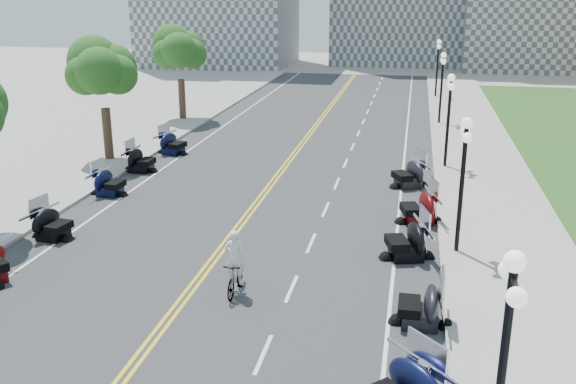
# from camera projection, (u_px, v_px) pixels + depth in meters

# --- Properties ---
(ground) EXTENTS (160.00, 160.00, 0.00)m
(ground) POSITION_uv_depth(u_px,v_px,m) (198.00, 281.00, 21.45)
(ground) COLOR gray
(road) EXTENTS (16.00, 90.00, 0.01)m
(road) POSITION_uv_depth(u_px,v_px,m) (265.00, 192.00, 30.79)
(road) COLOR #333335
(road) RESTS_ON ground
(centerline_yellow_a) EXTENTS (0.12, 90.00, 0.00)m
(centerline_yellow_a) POSITION_uv_depth(u_px,v_px,m) (263.00, 191.00, 30.81)
(centerline_yellow_a) COLOR yellow
(centerline_yellow_a) RESTS_ON road
(centerline_yellow_b) EXTENTS (0.12, 90.00, 0.00)m
(centerline_yellow_b) POSITION_uv_depth(u_px,v_px,m) (268.00, 192.00, 30.77)
(centerline_yellow_b) COLOR yellow
(centerline_yellow_b) RESTS_ON road
(edge_line_north) EXTENTS (0.12, 90.00, 0.00)m
(edge_line_north) POSITION_uv_depth(u_px,v_px,m) (400.00, 200.00, 29.61)
(edge_line_north) COLOR white
(edge_line_north) RESTS_ON road
(edge_line_south) EXTENTS (0.12, 90.00, 0.00)m
(edge_line_south) POSITION_uv_depth(u_px,v_px,m) (141.00, 184.00, 31.97)
(edge_line_south) COLOR white
(edge_line_south) RESTS_ON road
(lane_dash_5) EXTENTS (0.12, 2.00, 0.00)m
(lane_dash_5) POSITION_uv_depth(u_px,v_px,m) (263.00, 354.00, 17.11)
(lane_dash_5) COLOR white
(lane_dash_5) RESTS_ON road
(lane_dash_6) EXTENTS (0.12, 2.00, 0.00)m
(lane_dash_6) POSITION_uv_depth(u_px,v_px,m) (292.00, 289.00, 20.85)
(lane_dash_6) COLOR white
(lane_dash_6) RESTS_ON road
(lane_dash_7) EXTENTS (0.12, 2.00, 0.00)m
(lane_dash_7) POSITION_uv_depth(u_px,v_px,m) (311.00, 243.00, 24.59)
(lane_dash_7) COLOR white
(lane_dash_7) RESTS_ON road
(lane_dash_8) EXTENTS (0.12, 2.00, 0.00)m
(lane_dash_8) POSITION_uv_depth(u_px,v_px,m) (326.00, 209.00, 28.33)
(lane_dash_8) COLOR white
(lane_dash_8) RESTS_ON road
(lane_dash_9) EXTENTS (0.12, 2.00, 0.00)m
(lane_dash_9) POSITION_uv_depth(u_px,v_px,m) (337.00, 184.00, 32.07)
(lane_dash_9) COLOR white
(lane_dash_9) RESTS_ON road
(lane_dash_10) EXTENTS (0.12, 2.00, 0.00)m
(lane_dash_10) POSITION_uv_depth(u_px,v_px,m) (345.00, 163.00, 35.81)
(lane_dash_10) COLOR white
(lane_dash_10) RESTS_ON road
(lane_dash_11) EXTENTS (0.12, 2.00, 0.00)m
(lane_dash_11) POSITION_uv_depth(u_px,v_px,m) (353.00, 147.00, 39.55)
(lane_dash_11) COLOR white
(lane_dash_11) RESTS_ON road
(lane_dash_12) EXTENTS (0.12, 2.00, 0.00)m
(lane_dash_12) POSITION_uv_depth(u_px,v_px,m) (358.00, 133.00, 43.29)
(lane_dash_12) COLOR white
(lane_dash_12) RESTS_ON road
(lane_dash_13) EXTENTS (0.12, 2.00, 0.00)m
(lane_dash_13) POSITION_uv_depth(u_px,v_px,m) (363.00, 121.00, 47.03)
(lane_dash_13) COLOR white
(lane_dash_13) RESTS_ON road
(lane_dash_14) EXTENTS (0.12, 2.00, 0.00)m
(lane_dash_14) POSITION_uv_depth(u_px,v_px,m) (368.00, 112.00, 50.77)
(lane_dash_14) COLOR white
(lane_dash_14) RESTS_ON road
(lane_dash_15) EXTENTS (0.12, 2.00, 0.00)m
(lane_dash_15) POSITION_uv_depth(u_px,v_px,m) (371.00, 103.00, 54.51)
(lane_dash_15) COLOR white
(lane_dash_15) RESTS_ON road
(lane_dash_16) EXTENTS (0.12, 2.00, 0.00)m
(lane_dash_16) POSITION_uv_depth(u_px,v_px,m) (374.00, 96.00, 58.25)
(lane_dash_16) COLOR white
(lane_dash_16) RESTS_ON road
(lane_dash_17) EXTENTS (0.12, 2.00, 0.00)m
(lane_dash_17) POSITION_uv_depth(u_px,v_px,m) (377.00, 89.00, 61.99)
(lane_dash_17) COLOR white
(lane_dash_17) RESTS_ON road
(lane_dash_18) EXTENTS (0.12, 2.00, 0.00)m
(lane_dash_18) POSITION_uv_depth(u_px,v_px,m) (380.00, 84.00, 65.73)
(lane_dash_18) COLOR white
(lane_dash_18) RESTS_ON road
(lane_dash_19) EXTENTS (0.12, 2.00, 0.00)m
(lane_dash_19) POSITION_uv_depth(u_px,v_px,m) (382.00, 78.00, 69.47)
(lane_dash_19) COLOR white
(lane_dash_19) RESTS_ON road
(sidewalk_north) EXTENTS (5.00, 90.00, 0.15)m
(sidewalk_north) POSITION_uv_depth(u_px,v_px,m) (493.00, 204.00, 28.83)
(sidewalk_north) COLOR #9E9991
(sidewalk_north) RESTS_ON ground
(sidewalk_south) EXTENTS (5.00, 90.00, 0.15)m
(sidewalk_south) POSITION_uv_depth(u_px,v_px,m) (65.00, 178.00, 32.71)
(sidewalk_south) COLOR #9E9991
(sidewalk_south) RESTS_ON ground
(street_lamp_1) EXTENTS (0.50, 1.20, 4.90)m
(street_lamp_1) POSITION_uv_depth(u_px,v_px,m) (501.00, 378.00, 11.59)
(street_lamp_1) COLOR black
(street_lamp_1) RESTS_ON sidewalk_north
(street_lamp_2) EXTENTS (0.50, 1.20, 4.90)m
(street_lamp_2) POSITION_uv_depth(u_px,v_px,m) (462.00, 187.00, 22.81)
(street_lamp_2) COLOR black
(street_lamp_2) RESTS_ON sidewalk_north
(street_lamp_3) EXTENTS (0.50, 1.20, 4.90)m
(street_lamp_3) POSITION_uv_depth(u_px,v_px,m) (448.00, 121.00, 34.03)
(street_lamp_3) COLOR black
(street_lamp_3) RESTS_ON sidewalk_north
(street_lamp_4) EXTENTS (0.50, 1.20, 4.90)m
(street_lamp_4) POSITION_uv_depth(u_px,v_px,m) (441.00, 88.00, 45.25)
(street_lamp_4) COLOR black
(street_lamp_4) RESTS_ON sidewalk_north
(street_lamp_5) EXTENTS (0.50, 1.20, 4.90)m
(street_lamp_5) POSITION_uv_depth(u_px,v_px,m) (437.00, 68.00, 56.47)
(street_lamp_5) COLOR black
(street_lamp_5) RESTS_ON sidewalk_north
(tree_3) EXTENTS (4.80, 4.80, 9.20)m
(tree_3) POSITION_uv_depth(u_px,v_px,m) (103.00, 76.00, 34.94)
(tree_3) COLOR #235619
(tree_3) RESTS_ON sidewalk_south
(tree_4) EXTENTS (4.80, 4.80, 9.20)m
(tree_4) POSITION_uv_depth(u_px,v_px,m) (180.00, 55.00, 46.16)
(tree_4) COLOR #235619
(tree_4) RESTS_ON sidewalk_south
(motorcycle_n_5) EXTENTS (2.02, 2.02, 1.41)m
(motorcycle_n_5) POSITION_uv_depth(u_px,v_px,m) (421.00, 303.00, 18.42)
(motorcycle_n_5) COLOR black
(motorcycle_n_5) RESTS_ON road
(motorcycle_n_6) EXTENTS (2.68, 2.68, 1.52)m
(motorcycle_n_6) POSITION_uv_depth(u_px,v_px,m) (407.00, 239.00, 22.99)
(motorcycle_n_6) COLOR black
(motorcycle_n_6) RESTS_ON road
(motorcycle_n_7) EXTENTS (2.62, 2.62, 1.51)m
(motorcycle_n_7) POSITION_uv_depth(u_px,v_px,m) (419.00, 206.00, 26.51)
(motorcycle_n_7) COLOR #590A0C
(motorcycle_n_7) RESTS_ON road
(motorcycle_n_8) EXTENTS (2.86, 2.86, 1.49)m
(motorcycle_n_8) POSITION_uv_depth(u_px,v_px,m) (409.00, 173.00, 31.31)
(motorcycle_n_8) COLOR black
(motorcycle_n_8) RESTS_ON road
(motorcycle_s_6) EXTENTS (2.20, 2.20, 1.35)m
(motorcycle_s_6) POSITION_uv_depth(u_px,v_px,m) (52.00, 223.00, 24.83)
(motorcycle_s_6) COLOR black
(motorcycle_s_6) RESTS_ON road
(motorcycle_s_7) EXTENTS (2.08, 2.08, 1.37)m
(motorcycle_s_7) POSITION_uv_depth(u_px,v_px,m) (109.00, 181.00, 30.11)
(motorcycle_s_7) COLOR black
(motorcycle_s_7) RESTS_ON road
(motorcycle_s_8) EXTENTS (2.08, 2.08, 1.41)m
(motorcycle_s_8) POSITION_uv_depth(u_px,v_px,m) (141.00, 159.00, 33.98)
(motorcycle_s_8) COLOR black
(motorcycle_s_8) RESTS_ON road
(motorcycle_s_9) EXTENTS (2.43, 2.43, 1.42)m
(motorcycle_s_9) POSITION_uv_depth(u_px,v_px,m) (173.00, 142.00, 37.61)
(motorcycle_s_9) COLOR black
(motorcycle_s_9) RESTS_ON road
(bicycle) EXTENTS (0.58, 1.91, 1.14)m
(bicycle) POSITION_uv_depth(u_px,v_px,m) (235.00, 277.00, 20.42)
(bicycle) COLOR #A51414
(bicycle) RESTS_ON road
(cyclist_rider) EXTENTS (0.66, 0.43, 1.80)m
(cyclist_rider) POSITION_uv_depth(u_px,v_px,m) (234.00, 234.00, 19.97)
(cyclist_rider) COLOR white
(cyclist_rider) RESTS_ON bicycle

